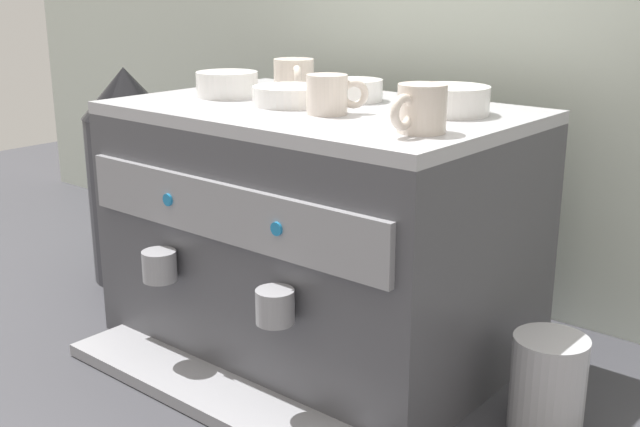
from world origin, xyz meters
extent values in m
plane|color=#38383D|center=(0.00, 0.00, 0.00)|extent=(4.00, 4.00, 0.00)
cube|color=silver|center=(0.00, 0.37, 0.51)|extent=(2.80, 0.03, 1.02)
cube|color=#4C4C51|center=(0.00, 0.00, 0.20)|extent=(0.68, 0.44, 0.40)
cube|color=#B7B7BC|center=(0.00, 0.00, 0.42)|extent=(0.68, 0.44, 0.02)
cube|color=#939399|center=(0.00, -0.23, 0.29)|extent=(0.62, 0.01, 0.09)
cylinder|color=#1E7AB7|center=(-0.12, -0.23, 0.29)|extent=(0.02, 0.01, 0.02)
cylinder|color=#1E7AB7|center=(0.12, -0.23, 0.29)|extent=(0.02, 0.01, 0.02)
cube|color=#939399|center=(0.00, -0.27, 0.01)|extent=(0.57, 0.12, 0.02)
cylinder|color=#939399|center=(-0.13, -0.25, 0.18)|extent=(0.06, 0.06, 0.05)
cylinder|color=#939399|center=(0.13, -0.25, 0.18)|extent=(0.06, 0.06, 0.05)
cylinder|color=beige|center=(-0.14, 0.10, 0.46)|extent=(0.07, 0.07, 0.06)
torus|color=beige|center=(-0.11, 0.06, 0.46)|extent=(0.04, 0.04, 0.05)
cylinder|color=beige|center=(0.06, -0.06, 0.46)|extent=(0.06, 0.06, 0.06)
torus|color=beige|center=(0.09, -0.03, 0.46)|extent=(0.04, 0.04, 0.05)
cylinder|color=beige|center=(0.26, -0.09, 0.46)|extent=(0.07, 0.07, 0.07)
torus|color=beige|center=(0.26, -0.14, 0.46)|extent=(0.01, 0.05, 0.05)
cylinder|color=white|center=(-0.04, -0.03, 0.44)|extent=(0.12, 0.12, 0.03)
cylinder|color=white|center=(-0.04, -0.03, 0.43)|extent=(0.07, 0.07, 0.01)
cylinder|color=white|center=(0.21, 0.07, 0.45)|extent=(0.12, 0.12, 0.04)
cylinder|color=white|center=(0.21, 0.07, 0.43)|extent=(0.07, 0.07, 0.01)
cylinder|color=white|center=(-0.20, -0.02, 0.45)|extent=(0.11, 0.11, 0.04)
cylinder|color=white|center=(-0.20, -0.02, 0.43)|extent=(0.06, 0.06, 0.01)
cylinder|color=white|center=(0.01, 0.08, 0.44)|extent=(0.10, 0.10, 0.04)
cylinder|color=white|center=(0.01, 0.08, 0.43)|extent=(0.05, 0.05, 0.01)
cylinder|color=#333338|center=(-0.51, -0.02, 0.18)|extent=(0.18, 0.18, 0.35)
cone|color=black|center=(-0.51, -0.02, 0.40)|extent=(0.18, 0.18, 0.10)
cylinder|color=#B7B7BC|center=(0.44, -0.01, 0.07)|extent=(0.11, 0.11, 0.14)
camera|label=1|loc=(0.85, -1.00, 0.63)|focal=44.34mm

